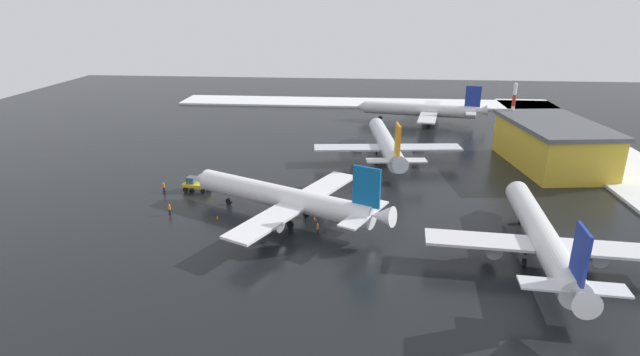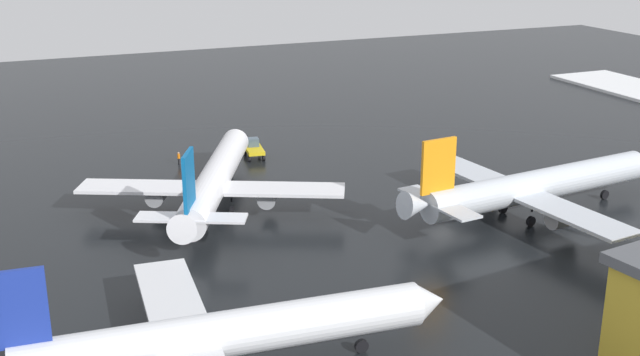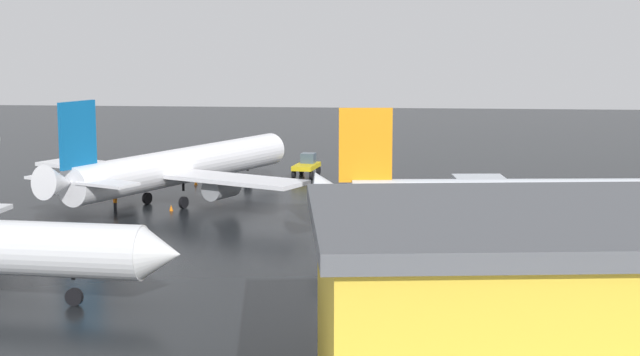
{
  "view_description": "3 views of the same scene",
  "coord_description": "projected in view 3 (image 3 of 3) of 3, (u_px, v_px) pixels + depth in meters",
  "views": [
    {
      "loc": [
        -89.73,
        0.27,
        30.77
      ],
      "look_at": [
        -13.09,
        7.13,
        3.28
      ],
      "focal_mm": 28.0,
      "sensor_mm": 36.0,
      "label": 1
    },
    {
      "loc": [
        -44.56,
        -70.68,
        31.42
      ],
      "look_at": [
        -13.44,
        3.03,
        4.94
      ],
      "focal_mm": 45.0,
      "sensor_mm": 36.0,
      "label": 2
    },
    {
      "loc": [
        -1.4,
        -77.83,
        16.51
      ],
      "look_at": [
        -9.4,
        11.52,
        2.49
      ],
      "focal_mm": 55.0,
      "sensor_mm": 36.0,
      "label": 3
    }
  ],
  "objects": [
    {
      "name": "ground_crew_beside_wing",
      "position": [
        115.0,
        201.0,
        87.33
      ],
      "size": [
        0.36,
        0.36,
        1.71
      ],
      "rotation": [
        0.0,
        0.0,
        1.01
      ],
      "color": "black",
      "rests_on": "ground_plane"
    },
    {
      "name": "airplane_parked_portside",
      "position": [
        179.0,
        167.0,
        91.56
      ],
      "size": [
        27.87,
        32.77,
        10.4
      ],
      "rotation": [
        0.0,
        0.0,
        1.12
      ],
      "color": "white",
      "rests_on": "ground_plane"
    },
    {
      "name": "ground_crew_mid_apron",
      "position": [
        303.0,
        161.0,
        113.22
      ],
      "size": [
        0.36,
        0.36,
        1.71
      ],
      "rotation": [
        0.0,
        0.0,
        0.36
      ],
      "color": "black",
      "rests_on": "ground_plane"
    },
    {
      "name": "traffic_cone_near_nose",
      "position": [
        196.0,
        182.0,
        102.28
      ],
      "size": [
        0.36,
        0.36,
        0.55
      ],
      "primitive_type": "cone",
      "color": "orange",
      "rests_on": "ground_plane"
    },
    {
      "name": "airplane_distant_tail",
      "position": [
        538.0,
        201.0,
        73.44
      ],
      "size": [
        35.33,
        29.39,
        10.49
      ],
      "rotation": [
        0.0,
        0.0,
        0.11
      ],
      "color": "silver",
      "rests_on": "ground_plane"
    },
    {
      "name": "ground_crew_by_nose_gear",
      "position": [
        217.0,
        166.0,
        109.58
      ],
      "size": [
        0.36,
        0.36,
        1.71
      ],
      "rotation": [
        0.0,
        0.0,
        3.33
      ],
      "color": "black",
      "rests_on": "ground_plane"
    },
    {
      "name": "pushback_tug",
      "position": [
        307.0,
        165.0,
        107.98
      ],
      "size": [
        2.9,
        4.88,
        2.5
      ],
      "rotation": [
        0.0,
        0.0,
        1.42
      ],
      "color": "gold",
      "rests_on": "ground_plane"
    },
    {
      "name": "traffic_cone_mid_line",
      "position": [
        171.0,
        208.0,
        88.01
      ],
      "size": [
        0.36,
        0.36,
        0.55
      ],
      "primitive_type": "cone",
      "color": "orange",
      "rests_on": "ground_plane"
    },
    {
      "name": "ground_plane",
      "position": [
        423.0,
        232.0,
        79.02
      ],
      "size": [
        240.0,
        240.0,
        0.0
      ],
      "primitive_type": "plane",
      "color": "black"
    },
    {
      "name": "cargo_hangar",
      "position": [
        604.0,
        310.0,
        41.89
      ],
      "size": [
        26.77,
        18.18,
        8.8
      ],
      "rotation": [
        0.0,
        0.0,
        0.13
      ],
      "color": "gold",
      "rests_on": "ground_plane"
    }
  ]
}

